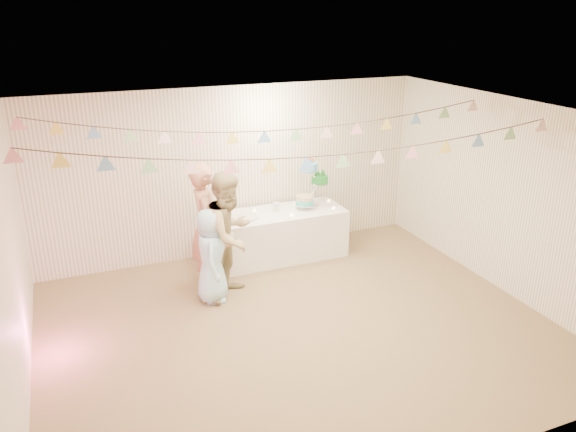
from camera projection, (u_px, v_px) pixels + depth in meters
name	position (u px, v px, depth m)	size (l,w,h in m)	color
floor	(298.00, 328.00, 6.84)	(6.00, 6.00, 0.00)	olive
ceiling	(299.00, 115.00, 5.92)	(6.00, 6.00, 0.00)	white
back_wall	(234.00, 172.00, 8.55)	(6.00, 6.00, 0.00)	white
front_wall	(430.00, 344.00, 4.22)	(6.00, 6.00, 0.00)	white
left_wall	(8.00, 274.00, 5.32)	(5.00, 5.00, 0.00)	white
right_wall	(505.00, 197.00, 7.45)	(5.00, 5.00, 0.00)	white
table	(280.00, 234.00, 8.65)	(1.98, 0.79, 0.74)	white
cake_stand	(312.00, 183.00, 8.63)	(0.65, 0.39, 0.73)	silver
cake_bottom	(304.00, 203.00, 8.62)	(0.31, 0.31, 0.15)	#2BCDC9
cake_middle	(320.00, 181.00, 8.77)	(0.27, 0.27, 0.22)	#1B7F29
cake_top_tier	(309.00, 168.00, 8.49)	(0.25, 0.25, 0.19)	#42A5D2
platter	(246.00, 217.00, 8.27)	(0.37, 0.37, 0.02)	white
posy	(276.00, 206.00, 8.52)	(0.13, 0.13, 0.15)	white
person_adult_a	(207.00, 227.00, 7.54)	(0.65, 0.43, 1.79)	tan
person_adult_b	(230.00, 235.00, 7.36)	(0.84, 0.65, 1.72)	tan
person_child	(211.00, 255.00, 7.29)	(0.63, 0.41, 1.28)	#B2E4FC
bunting_back	(264.00, 120.00, 6.97)	(5.60, 1.10, 0.40)	pink
bunting_front	(307.00, 145.00, 5.85)	(5.60, 0.90, 0.36)	#72A5E5
tealight_0	(232.00, 222.00, 8.10)	(0.04, 0.04, 0.03)	#FFD88C
tealight_1	(254.00, 210.00, 8.54)	(0.04, 0.04, 0.03)	#FFD88C
tealight_2	(292.00, 215.00, 8.36)	(0.04, 0.04, 0.03)	#FFD88C
tealight_3	(296.00, 204.00, 8.83)	(0.04, 0.04, 0.03)	#FFD88C
tealight_4	(334.00, 208.00, 8.65)	(0.04, 0.04, 0.03)	#FFD88C
tealight_5	(329.00, 201.00, 8.96)	(0.04, 0.04, 0.03)	#FFD88C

